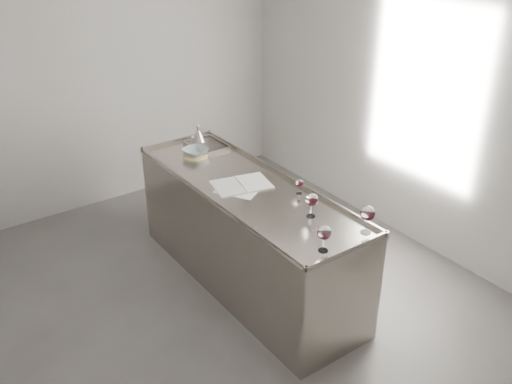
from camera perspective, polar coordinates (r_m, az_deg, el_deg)
room_shell at (r=4.00m, az=-4.43°, el=2.97°), size 4.54×5.04×2.84m
counter at (r=4.90m, az=-0.89°, el=-4.36°), size 0.77×2.42×0.97m
wine_glass_left at (r=3.80m, az=6.83°, el=-4.11°), size 0.10×0.10×0.19m
wine_glass_middle at (r=4.20m, az=5.58°, el=-0.84°), size 0.10×0.10×0.19m
wine_glass_right at (r=4.04m, az=11.08°, el=-2.17°), size 0.11×0.11×0.21m
wine_glass_small at (r=4.54m, az=4.38°, el=0.85°), size 0.06×0.06×0.12m
notebook at (r=4.69m, az=-1.45°, el=0.74°), size 0.52×0.42×0.02m
loose_paper_top at (r=4.62m, az=-1.87°, el=0.21°), size 0.37×0.41×0.00m
trivet at (r=5.26m, az=-6.07°, el=3.69°), size 0.26×0.26×0.02m
ceramic_bowl at (r=5.24m, az=-6.09°, el=4.06°), size 0.27×0.27×0.05m
wine_funnel at (r=5.57m, az=-5.78°, el=5.63°), size 0.13×0.13×0.19m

